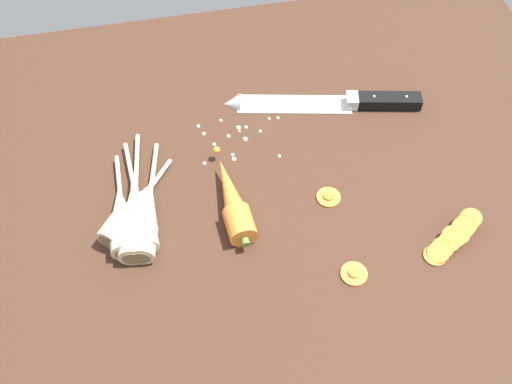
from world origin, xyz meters
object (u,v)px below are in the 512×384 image
(whole_carrot, at_px, (233,201))
(parsnip_front, at_px, (122,218))
(parsnip_mid_right, at_px, (134,213))
(parsnip_outer, at_px, (146,216))
(parsnip_mid_left, at_px, (138,211))
(carrot_slice_stack, at_px, (453,238))
(parsnip_back, at_px, (129,213))
(carrot_slice_stray_mid, at_px, (329,197))
(chefs_knife, at_px, (318,102))
(carrot_slice_stray_near, at_px, (354,273))

(whole_carrot, xyz_separation_m, parsnip_front, (-0.17, 0.00, -0.00))
(parsnip_mid_right, bearing_deg, whole_carrot, -3.65)
(parsnip_mid_right, bearing_deg, parsnip_outer, -28.77)
(parsnip_mid_left, bearing_deg, carrot_slice_stack, -16.99)
(parsnip_outer, bearing_deg, parsnip_back, 154.71)
(carrot_slice_stack, relative_size, carrot_slice_stray_mid, 2.62)
(parsnip_outer, distance_m, carrot_slice_stack, 0.45)
(chefs_knife, relative_size, carrot_slice_stack, 3.48)
(parsnip_front, bearing_deg, parsnip_mid_left, 17.62)
(parsnip_back, height_order, carrot_slice_stack, parsnip_back)
(carrot_slice_stray_near, relative_size, carrot_slice_stray_mid, 1.02)
(carrot_slice_stack, bearing_deg, chefs_knife, 110.79)
(whole_carrot, xyz_separation_m, parsnip_mid_right, (-0.15, 0.01, -0.00))
(chefs_knife, bearing_deg, parsnip_mid_left, -151.92)
(parsnip_mid_left, height_order, carrot_slice_stray_mid, parsnip_mid_left)
(chefs_knife, bearing_deg, carrot_slice_stray_mid, -100.65)
(parsnip_front, bearing_deg, chefs_knife, 27.39)
(carrot_slice_stack, relative_size, carrot_slice_stray_near, 2.57)
(chefs_knife, distance_m, parsnip_mid_left, 0.37)
(parsnip_outer, bearing_deg, whole_carrot, 0.10)
(whole_carrot, distance_m, carrot_slice_stray_near, 0.21)
(parsnip_front, bearing_deg, parsnip_back, 33.58)
(parsnip_back, bearing_deg, carrot_slice_stray_mid, -3.97)
(parsnip_mid_right, xyz_separation_m, carrot_slice_stack, (0.45, -0.13, -0.01))
(parsnip_back, xyz_separation_m, parsnip_outer, (0.02, -0.01, -0.00))
(parsnip_front, distance_m, parsnip_outer, 0.04)
(parsnip_outer, height_order, carrot_slice_stack, parsnip_outer)
(carrot_slice_stack, height_order, carrot_slice_stray_near, carrot_slice_stack)
(parsnip_back, bearing_deg, parsnip_front, -146.42)
(parsnip_front, bearing_deg, parsnip_mid_right, 17.78)
(parsnip_outer, height_order, carrot_slice_stray_near, parsnip_outer)
(parsnip_outer, distance_m, carrot_slice_stray_mid, 0.28)
(parsnip_front, height_order, parsnip_outer, same)
(whole_carrot, relative_size, carrot_slice_stray_near, 4.89)
(parsnip_mid_left, bearing_deg, chefs_knife, 28.08)
(parsnip_mid_left, bearing_deg, carrot_slice_stray_near, -28.55)
(parsnip_mid_right, relative_size, carrot_slice_stray_near, 6.22)
(parsnip_back, height_order, carrot_slice_stray_mid, parsnip_back)
(parsnip_mid_left, distance_m, carrot_slice_stray_mid, 0.29)
(parsnip_front, height_order, parsnip_mid_left, same)
(parsnip_mid_right, bearing_deg, parsnip_back, 164.90)
(parsnip_front, xyz_separation_m, parsnip_mid_left, (0.03, 0.01, -0.00))
(chefs_knife, height_order, carrot_slice_stack, carrot_slice_stack)
(parsnip_front, height_order, carrot_slice_stray_mid, parsnip_front)
(whole_carrot, bearing_deg, parsnip_mid_left, 175.25)
(whole_carrot, height_order, parsnip_front, whole_carrot)
(whole_carrot, distance_m, parsnip_mid_left, 0.14)
(carrot_slice_stray_near, bearing_deg, carrot_slice_stack, 7.80)
(parsnip_mid_left, height_order, parsnip_outer, same)
(parsnip_mid_left, height_order, carrot_slice_stray_near, parsnip_mid_left)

